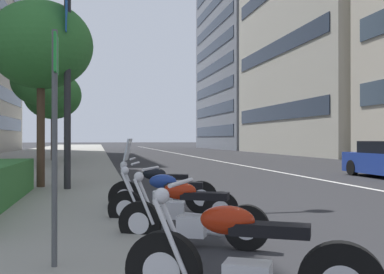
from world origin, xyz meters
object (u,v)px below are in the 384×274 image
at_px(motorcycle_under_tarp, 171,203).
at_px(motorcycle_far_end_row, 245,266).
at_px(parking_sign_by_curb, 55,124).
at_px(street_tree_by_lamp_post, 40,82).
at_px(street_tree_far_plaza, 41,46).
at_px(motorcycle_nearest_camera, 161,191).
at_px(street_tree_near_plaza_corner, 53,95).
at_px(motorcycle_second_in_row, 190,217).

bearing_deg(motorcycle_under_tarp, motorcycle_far_end_row, 105.14).
relative_size(motorcycle_far_end_row, parking_sign_by_curb, 0.79).
height_order(motorcycle_under_tarp, street_tree_by_lamp_post, street_tree_by_lamp_post).
relative_size(motorcycle_under_tarp, parking_sign_by_curb, 0.87).
bearing_deg(street_tree_far_plaza, motorcycle_far_end_row, -164.25).
relative_size(motorcycle_nearest_camera, parking_sign_by_curb, 0.87).
distance_m(motorcycle_nearest_camera, street_tree_near_plaza_corner, 21.32).
bearing_deg(motorcycle_nearest_camera, parking_sign_by_curb, 80.62).
bearing_deg(motorcycle_far_end_row, motorcycle_under_tarp, -62.28).
xyz_separation_m(motorcycle_nearest_camera, street_tree_far_plaza, (4.26, 2.76, 3.60)).
xyz_separation_m(motorcycle_far_end_row, street_tree_near_plaza_corner, (26.01, 3.92, 3.75)).
distance_m(parking_sign_by_curb, street_tree_far_plaza, 8.74).
distance_m(motorcycle_nearest_camera, parking_sign_by_curb, 4.54).
height_order(motorcycle_second_in_row, motorcycle_nearest_camera, motorcycle_nearest_camera).
relative_size(motorcycle_second_in_row, street_tree_near_plaza_corner, 0.35).
bearing_deg(street_tree_by_lamp_post, motorcycle_nearest_camera, -164.41).
bearing_deg(parking_sign_by_curb, street_tree_by_lamp_post, 7.22).
height_order(motorcycle_under_tarp, street_tree_near_plaza_corner, street_tree_near_plaza_corner).
height_order(motorcycle_far_end_row, street_tree_far_plaza, street_tree_far_plaza).
height_order(motorcycle_nearest_camera, street_tree_near_plaza_corner, street_tree_near_plaza_corner).
height_order(parking_sign_by_curb, street_tree_near_plaza_corner, street_tree_near_plaza_corner).
xyz_separation_m(motorcycle_far_end_row, street_tree_far_plaza, (9.66, 2.73, 3.62)).
height_order(motorcycle_nearest_camera, parking_sign_by_curb, parking_sign_by_curb).
xyz_separation_m(motorcycle_under_tarp, parking_sign_by_curb, (-2.64, 1.64, 1.22)).
bearing_deg(parking_sign_by_curb, street_tree_far_plaza, 7.56).
relative_size(motorcycle_under_tarp, street_tree_by_lamp_post, 0.41).
distance_m(motorcycle_nearest_camera, street_tree_far_plaza, 6.23).
xyz_separation_m(motorcycle_second_in_row, motorcycle_under_tarp, (1.45, 0.03, -0.00)).
xyz_separation_m(motorcycle_far_end_row, motorcycle_nearest_camera, (5.40, -0.03, 0.01)).
bearing_deg(parking_sign_by_curb, motorcycle_under_tarp, -31.85).
xyz_separation_m(parking_sign_by_curb, street_tree_near_plaza_corner, (24.68, 2.30, 2.55)).
height_order(motorcycle_under_tarp, street_tree_far_plaza, street_tree_far_plaza).
height_order(motorcycle_second_in_row, street_tree_far_plaza, street_tree_far_plaza).
bearing_deg(street_tree_by_lamp_post, street_tree_far_plaza, -173.06).
xyz_separation_m(street_tree_far_plaza, street_tree_near_plaza_corner, (16.35, 1.20, 0.14)).
height_order(motorcycle_far_end_row, motorcycle_second_in_row, motorcycle_far_end_row).
distance_m(motorcycle_under_tarp, street_tree_near_plaza_corner, 22.70).
relative_size(motorcycle_far_end_row, motorcycle_nearest_camera, 0.91).
height_order(motorcycle_far_end_row, street_tree_by_lamp_post, street_tree_by_lamp_post).
bearing_deg(street_tree_far_plaza, motorcycle_second_in_row, -158.78).
relative_size(motorcycle_second_in_row, motorcycle_under_tarp, 0.91).
relative_size(motorcycle_second_in_row, parking_sign_by_curb, 0.79).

